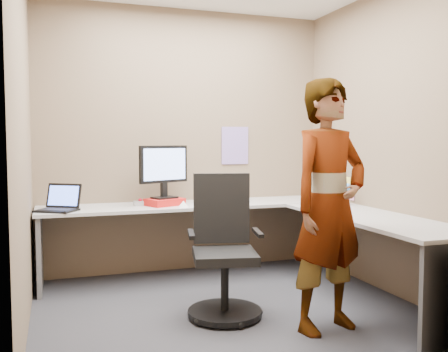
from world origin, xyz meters
name	(u,v)px	position (x,y,z in m)	size (l,w,h in m)	color
ground	(226,307)	(0.00, 0.00, 0.00)	(3.00, 3.00, 0.00)	#29292F
wall_back	(185,141)	(0.00, 1.30, 1.35)	(3.00, 3.00, 0.00)	brown
wall_right	(384,141)	(1.50, 0.00, 1.35)	(2.70, 2.70, 0.00)	brown
wall_left	(23,141)	(-1.50, 0.00, 1.35)	(2.70, 2.70, 0.00)	brown
desk	(257,225)	(0.44, 0.39, 0.59)	(2.98, 2.58, 0.73)	#B0B0B0
paper_ream	(164,202)	(-0.30, 0.93, 0.76)	(0.33, 0.25, 0.07)	red
monitor	(164,167)	(-0.30, 0.95, 1.10)	(0.51, 0.26, 0.51)	black
laptop	(60,204)	(-1.26, 0.87, 0.79)	(0.43, 0.41, 0.24)	black
trackball_mouse	(140,203)	(-0.53, 1.00, 0.76)	(0.12, 0.08, 0.07)	#B7B7BC
origami	(183,204)	(-0.16, 0.75, 0.76)	(0.10, 0.10, 0.06)	white
stapler	(343,202)	(1.35, 0.42, 0.76)	(0.15, 0.04, 0.06)	black
flower	(347,191)	(1.35, 0.35, 0.87)	(0.07, 0.07, 0.22)	brown
calendar_purple	(235,145)	(0.55, 1.29, 1.30)	(0.30, 0.01, 0.40)	#846BB7
calendar_white	(330,150)	(1.49, 0.90, 1.25)	(0.01, 0.28, 0.38)	white
sticky_note_a	(348,181)	(1.49, 0.55, 0.95)	(0.01, 0.07, 0.07)	#F2E059
sticky_note_b	(345,193)	(1.49, 0.60, 0.82)	(0.01, 0.07, 0.07)	pink
sticky_note_c	(352,196)	(1.49, 0.48, 0.80)	(0.01, 0.07, 0.07)	pink
sticky_note_d	(340,183)	(1.49, 0.70, 0.92)	(0.01, 0.07, 0.07)	#F2E059
office_chair	(224,259)	(-0.07, -0.17, 0.44)	(0.60, 0.57, 1.07)	black
person	(329,205)	(0.54, -0.69, 0.89)	(0.65, 0.43, 1.79)	#999399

